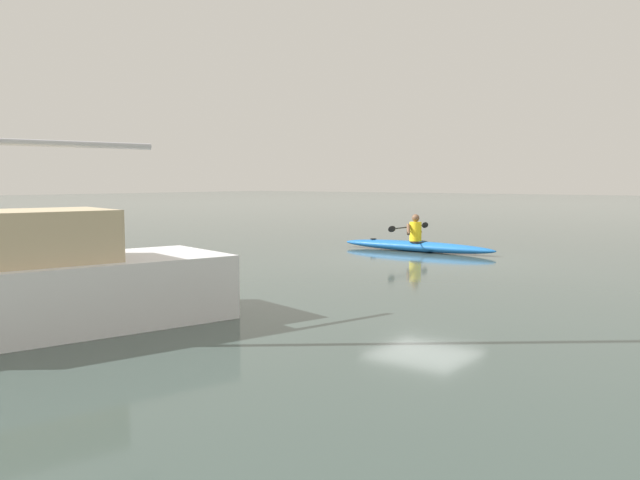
% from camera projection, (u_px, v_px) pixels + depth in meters
% --- Properties ---
extents(ground_plane, '(160.00, 160.00, 0.00)m').
position_uv_depth(ground_plane, '(425.00, 258.00, 16.81)').
color(ground_plane, '#384742').
extents(kayak, '(4.68, 0.69, 0.29)m').
position_uv_depth(kayak, '(416.00, 246.00, 18.46)').
color(kayak, '#1959A5').
rests_on(kayak, ground).
extents(kayaker, '(0.42, 2.33, 0.75)m').
position_uv_depth(kayaker, '(415.00, 229.00, 18.45)').
color(kayaker, yellow).
rests_on(kayaker, kayak).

